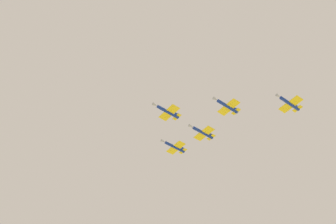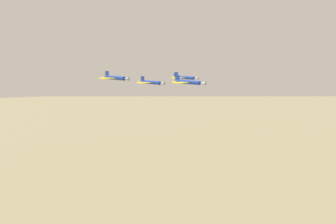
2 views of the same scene
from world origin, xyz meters
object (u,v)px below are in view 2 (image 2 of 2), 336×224
(jet_port_inner, at_px, (185,78))
(jet_lead, at_px, (188,82))
(jet_starboard_inner, at_px, (115,78))
(jet_starboard_outer, at_px, (182,78))
(jet_port_outer, at_px, (151,82))

(jet_port_inner, bearing_deg, jet_lead, 45.00)
(jet_starboard_inner, bearing_deg, jet_starboard_outer, -161.57)
(jet_port_inner, relative_size, jet_port_outer, 1.00)
(jet_port_outer, bearing_deg, jet_lead, 90.00)
(jet_port_inner, relative_size, jet_starboard_inner, 1.00)
(jet_starboard_inner, distance_m, jet_starboard_outer, 53.23)
(jet_starboard_inner, height_order, jet_starboard_outer, jet_starboard_inner)
(jet_starboard_inner, relative_size, jet_port_outer, 1.00)
(jet_lead, relative_size, jet_starboard_outer, 1.00)
(jet_starboard_outer, bearing_deg, jet_lead, 45.00)
(jet_port_inner, height_order, jet_starboard_inner, jet_starboard_inner)
(jet_starboard_inner, relative_size, jet_starboard_outer, 1.00)
(jet_lead, relative_size, jet_port_outer, 1.00)
(jet_starboard_outer, bearing_deg, jet_port_inner, 45.00)
(jet_lead, bearing_deg, jet_port_outer, -90.00)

